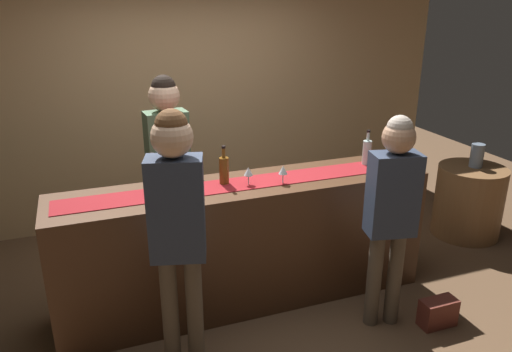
% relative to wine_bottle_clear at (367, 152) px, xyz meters
% --- Properties ---
extents(ground_plane, '(10.00, 10.00, 0.00)m').
position_rel_wine_bottle_clear_xyz_m(ground_plane, '(-1.12, -0.07, -1.14)').
color(ground_plane, brown).
extents(back_wall, '(6.00, 0.12, 2.90)m').
position_rel_wine_bottle_clear_xyz_m(back_wall, '(-1.12, 1.83, 0.31)').
color(back_wall, tan).
rests_on(back_wall, ground).
extents(bar_counter, '(2.94, 0.60, 1.02)m').
position_rel_wine_bottle_clear_xyz_m(bar_counter, '(-1.12, -0.07, -0.63)').
color(bar_counter, '#472B19').
rests_on(bar_counter, ground).
extents(counter_runner_cloth, '(2.79, 0.28, 0.01)m').
position_rel_wine_bottle_clear_xyz_m(counter_runner_cloth, '(-1.12, -0.07, -0.11)').
color(counter_runner_cloth, maroon).
rests_on(counter_runner_cloth, bar_counter).
extents(wine_bottle_clear, '(0.07, 0.07, 0.30)m').
position_rel_wine_bottle_clear_xyz_m(wine_bottle_clear, '(0.00, 0.00, 0.00)').
color(wine_bottle_clear, '#B2C6C1').
rests_on(wine_bottle_clear, bar_counter).
extents(wine_bottle_amber, '(0.07, 0.07, 0.30)m').
position_rel_wine_bottle_clear_xyz_m(wine_bottle_amber, '(-1.27, -0.02, 0.00)').
color(wine_bottle_amber, brown).
rests_on(wine_bottle_amber, bar_counter).
extents(wine_bottle_green, '(0.07, 0.07, 0.30)m').
position_rel_wine_bottle_clear_xyz_m(wine_bottle_green, '(-1.80, -0.02, 0.00)').
color(wine_bottle_green, '#194723').
rests_on(wine_bottle_green, bar_counter).
extents(wine_glass_near_customer, '(0.07, 0.07, 0.14)m').
position_rel_wine_bottle_clear_xyz_m(wine_glass_near_customer, '(-1.10, -0.11, -0.01)').
color(wine_glass_near_customer, silver).
rests_on(wine_glass_near_customer, bar_counter).
extents(wine_glass_mid_counter, '(0.07, 0.07, 0.14)m').
position_rel_wine_bottle_clear_xyz_m(wine_glass_mid_counter, '(0.18, -0.12, -0.01)').
color(wine_glass_mid_counter, silver).
rests_on(wine_glass_mid_counter, bar_counter).
extents(wine_glass_far_end, '(0.07, 0.07, 0.14)m').
position_rel_wine_bottle_clear_xyz_m(wine_glass_far_end, '(-0.84, -0.17, -0.01)').
color(wine_glass_far_end, silver).
rests_on(wine_glass_far_end, bar_counter).
extents(bartender, '(0.36, 0.25, 1.79)m').
position_rel_wine_bottle_clear_xyz_m(bartender, '(-1.59, 0.51, -0.01)').
color(bartender, '#26262B').
rests_on(bartender, ground).
extents(customer_sipping, '(0.37, 0.27, 1.63)m').
position_rel_wine_bottle_clear_xyz_m(customer_sipping, '(-0.24, -0.73, -0.14)').
color(customer_sipping, brown).
rests_on(customer_sipping, ground).
extents(customer_browsing, '(0.38, 0.28, 1.78)m').
position_rel_wine_bottle_clear_xyz_m(customer_browsing, '(-1.76, -0.67, -0.03)').
color(customer_browsing, brown).
rests_on(customer_browsing, ground).
extents(round_side_table, '(0.68, 0.68, 0.74)m').
position_rel_wine_bottle_clear_xyz_m(round_side_table, '(1.45, 0.25, -0.77)').
color(round_side_table, brown).
rests_on(round_side_table, ground).
extents(vase_on_side_table, '(0.13, 0.13, 0.24)m').
position_rel_wine_bottle_clear_xyz_m(vase_on_side_table, '(1.48, 0.27, -0.28)').
color(vase_on_side_table, slate).
rests_on(vase_on_side_table, round_side_table).
extents(handbag, '(0.28, 0.14, 0.22)m').
position_rel_wine_bottle_clear_xyz_m(handbag, '(0.14, -0.92, -1.03)').
color(handbag, brown).
rests_on(handbag, ground).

